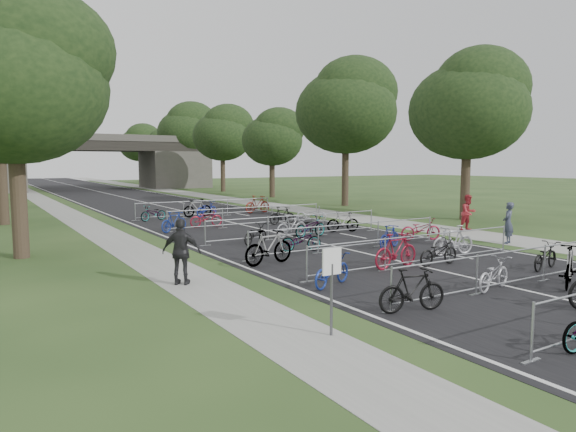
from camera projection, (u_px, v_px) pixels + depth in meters
name	position (u px, v px, depth m)	size (l,w,h in m)	color
road	(118.00, 196.00, 53.89)	(11.00, 140.00, 0.01)	black
sidewalk_right	(190.00, 194.00, 58.06)	(3.00, 140.00, 0.01)	gray
sidewalk_left	(39.00, 199.00, 49.99)	(2.00, 140.00, 0.01)	gray
lane_markings	(118.00, 196.00, 53.90)	(0.12, 140.00, 0.00)	silver
overpass_bridge	(89.00, 162.00, 66.24)	(31.00, 8.00, 7.05)	#484640
park_sign	(332.00, 275.00, 10.40)	(0.45, 0.06, 1.83)	#4C4C51
tree_left_0	(16.00, 80.00, 18.41)	(6.72, 6.72, 10.25)	#33261C
tree_right_0	(470.00, 106.00, 31.12)	(7.17, 7.17, 10.93)	#33261C
tree_right_1	(348.00, 108.00, 41.19)	(8.18, 8.18, 12.47)	#33261C
tree_right_2	(273.00, 138.00, 51.56)	(6.16, 6.16, 9.39)	#33261C
tree_right_3	(223.00, 134.00, 61.63)	(7.17, 7.17, 10.93)	#33261C
tree_right_4	(188.00, 131.00, 71.69)	(8.18, 8.18, 12.47)	#33261C
tree_right_5	(161.00, 147.00, 82.07)	(6.16, 6.16, 9.39)	#33261C
tree_right_6	(140.00, 143.00, 92.13)	(7.17, 7.17, 10.93)	#33261C
barrier_row_1	(512.00, 269.00, 14.52)	(9.70, 0.08, 1.10)	#989BA0
barrier_row_2	(419.00, 250.00, 17.57)	(9.70, 0.08, 1.10)	#989BA0
barrier_row_3	(349.00, 237.00, 20.79)	(9.70, 0.08, 1.10)	#989BA0
barrier_row_4	(296.00, 226.00, 24.18)	(9.70, 0.08, 1.10)	#989BA0
barrier_row_5	(248.00, 217.00, 28.42)	(9.70, 0.08, 1.10)	#989BA0
barrier_row_6	(206.00, 208.00, 33.50)	(9.70, 0.08, 1.10)	#989BA0
bike_4	(412.00, 291.00, 12.10)	(0.50, 1.77, 1.06)	black
bike_5	(493.00, 274.00, 14.22)	(0.60, 1.72, 0.90)	#B2B2BB
bike_6	(569.00, 266.00, 14.54)	(0.56, 2.00, 1.20)	#989BA0
bike_7	(545.00, 256.00, 16.90)	(0.60, 1.72, 0.91)	black
bike_8	(332.00, 270.00, 14.64)	(0.62, 1.78, 0.94)	navy
bike_9	(396.00, 251.00, 17.09)	(0.56, 1.98, 1.19)	maroon
bike_10	(438.00, 252.00, 17.60)	(0.62, 1.77, 0.93)	black
bike_11	(453.00, 241.00, 19.49)	(0.54, 1.91, 1.15)	#A0A0A7
bike_12	(269.00, 247.00, 17.73)	(0.58, 2.04, 1.22)	#989BA0
bike_13	(301.00, 240.00, 20.35)	(0.60, 1.72, 0.90)	#989BA0
bike_14	(390.00, 237.00, 21.11)	(0.46, 1.61, 0.97)	navy
bike_15	(421.00, 229.00, 23.26)	(0.68, 1.95, 1.02)	maroon
bike_16	(255.00, 234.00, 22.17)	(0.59, 1.70, 0.89)	black
bike_17	(292.00, 226.00, 24.18)	(0.52, 1.83, 1.10)	gray
bike_18	(310.00, 227.00, 24.21)	(0.67, 1.91, 1.00)	#989BA0
bike_19	(343.00, 222.00, 26.04)	(0.49, 1.74, 1.05)	#989BA0
bike_20	(174.00, 222.00, 26.04)	(0.49, 1.75, 1.05)	navy
bike_21	(206.00, 218.00, 28.04)	(0.65, 1.87, 0.98)	maroon
bike_22	(282.00, 216.00, 29.33)	(0.47, 1.67, 1.00)	black
bike_23	(311.00, 214.00, 30.48)	(0.62, 1.78, 0.94)	#A1A0A7
bike_24	(153.00, 213.00, 31.03)	(0.62, 1.77, 0.93)	#989BA0
bike_25	(197.00, 208.00, 33.17)	(0.55, 1.95, 1.17)	#989BA0
bike_26	(207.00, 209.00, 33.50)	(0.67, 1.92, 1.01)	#1C2C9B
bike_27	(258.00, 204.00, 35.79)	(0.58, 2.05, 1.23)	maroon
pedestrian_a	(508.00, 223.00, 22.32)	(0.66, 0.43, 1.81)	#2F3547
pedestrian_b	(468.00, 213.00, 26.66)	(0.90, 0.70, 1.86)	maroon
pedestrian_c	(182.00, 252.00, 14.80)	(1.13, 0.47, 1.93)	black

